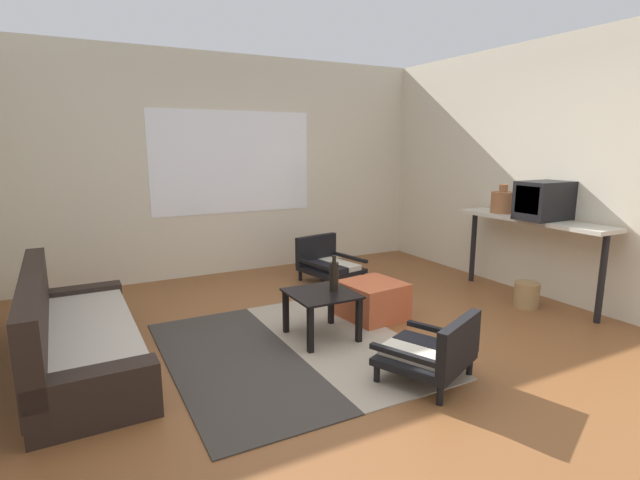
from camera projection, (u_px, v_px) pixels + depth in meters
The scene contains 14 objects.
ground_plane at pixel (362, 361), 3.64m from camera, with size 7.80×7.80×0.00m, color brown.
far_wall_with_window at pixel (232, 166), 6.03m from camera, with size 5.60×0.13×2.70m.
side_wall_right at pixel (569, 171), 4.86m from camera, with size 0.12×6.60×2.70m, color beige.
area_rug at pixel (291, 349), 3.84m from camera, with size 1.89×2.15×0.01m.
couch at pixel (74, 338), 3.52m from camera, with size 0.76×2.05×0.73m.
coffee_table at pixel (321, 302), 4.02m from camera, with size 0.53×0.55×0.40m.
armchair_by_window at pixel (327, 262), 5.77m from camera, with size 0.71×0.75×0.52m.
armchair_striped_foreground at pixel (434, 351), 3.28m from camera, with size 0.75×0.74×0.49m.
ottoman_orange at pixel (373, 300), 4.51m from camera, with size 0.52×0.52×0.35m, color #BC5633.
console_shelf at pixel (532, 227), 4.96m from camera, with size 0.39×1.69×0.88m.
crt_television at pixel (545, 200), 4.79m from camera, with size 0.54×0.35×0.38m.
clay_vase at pixel (502, 202), 5.26m from camera, with size 0.25×0.25×0.32m.
glass_bottle at pixel (334, 276), 4.03m from camera, with size 0.07×0.07×0.31m.
wicker_basket at pixel (527, 295), 4.82m from camera, with size 0.24×0.24×0.26m, color #9E7A4C.
Camera 1 is at (-1.88, -2.84, 1.62)m, focal length 26.85 mm.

